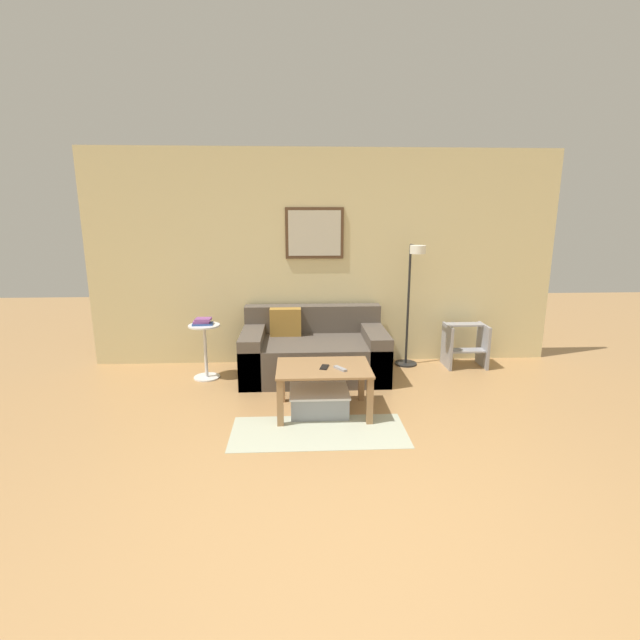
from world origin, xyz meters
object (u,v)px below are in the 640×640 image
(storage_bin, at_px, (319,401))
(floor_lamp, at_px, (412,294))
(step_stool, at_px, (465,344))
(remote_control, at_px, (340,369))
(couch, at_px, (313,352))
(coffee_table, at_px, (323,375))
(cell_phone, at_px, (324,367))
(book_stack, at_px, (203,322))
(side_table, at_px, (205,346))

(storage_bin, relative_size, floor_lamp, 0.37)
(storage_bin, height_order, step_stool, step_stool)
(remote_control, bearing_deg, step_stool, 5.90)
(couch, bearing_deg, storage_bin, -89.22)
(coffee_table, height_order, storage_bin, coffee_table)
(coffee_table, height_order, cell_phone, cell_phone)
(cell_phone, bearing_deg, storage_bin, 167.16)
(floor_lamp, bearing_deg, remote_control, -126.90)
(floor_lamp, relative_size, remote_control, 9.81)
(book_stack, bearing_deg, side_table, -35.79)
(couch, bearing_deg, coffee_table, -87.06)
(storage_bin, height_order, remote_control, remote_control)
(coffee_table, xyz_separation_m, side_table, (-1.26, 0.98, 0.01))
(remote_control, height_order, step_stool, step_stool)
(couch, height_order, storage_bin, couch)
(storage_bin, distance_m, book_stack, 1.67)
(remote_control, xyz_separation_m, cell_phone, (-0.14, 0.07, -0.01))
(book_stack, distance_m, remote_control, 1.80)
(storage_bin, bearing_deg, step_stool, 34.08)
(couch, bearing_deg, cell_phone, -86.70)
(coffee_table, xyz_separation_m, book_stack, (-1.28, 0.99, 0.29))
(step_stool, bearing_deg, remote_control, -141.05)
(floor_lamp, distance_m, step_stool, 0.94)
(coffee_table, bearing_deg, storage_bin, 175.44)
(storage_bin, distance_m, step_stool, 2.20)
(step_stool, bearing_deg, cell_phone, -144.70)
(floor_lamp, bearing_deg, side_table, -175.36)
(side_table, distance_m, step_stool, 3.05)
(storage_bin, relative_size, book_stack, 2.38)
(side_table, xyz_separation_m, book_stack, (-0.02, 0.01, 0.28))
(couch, bearing_deg, book_stack, -177.74)
(side_table, xyz_separation_m, cell_phone, (1.27, -1.00, 0.08))
(couch, height_order, side_table, couch)
(coffee_table, xyz_separation_m, floor_lamp, (1.09, 1.17, 0.55))
(couch, height_order, remote_control, couch)
(coffee_table, bearing_deg, floor_lamp, 47.04)
(coffee_table, distance_m, cell_phone, 0.09)
(couch, relative_size, step_stool, 3.13)
(couch, bearing_deg, remote_control, -79.94)
(couch, bearing_deg, floor_lamp, 6.57)
(book_stack, relative_size, remote_control, 1.53)
(storage_bin, relative_size, remote_control, 3.63)
(book_stack, height_order, remote_control, book_stack)
(couch, distance_m, floor_lamp, 1.32)
(couch, distance_m, step_stool, 1.84)
(side_table, bearing_deg, cell_phone, -38.27)
(coffee_table, bearing_deg, remote_control, -30.60)
(floor_lamp, distance_m, remote_control, 1.64)
(storage_bin, distance_m, cell_phone, 0.34)
(storage_bin, distance_m, remote_control, 0.40)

